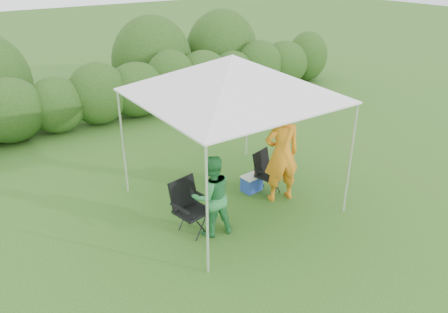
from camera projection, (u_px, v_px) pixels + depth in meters
ground at (247, 212)px, 8.12m from camera, size 70.00×70.00×0.00m
hedge at (121, 91)px, 12.28m from camera, size 16.21×1.53×1.80m
canopy at (232, 76)px, 7.44m from camera, size 3.10×3.10×2.83m
chair_right at (266, 169)px, 8.65m from camera, size 0.61×0.58×0.84m
chair_left at (189, 203)px, 7.36m from camera, size 0.66×0.62×0.95m
man at (282, 154)px, 8.16m from camera, size 0.80×0.64×1.92m
woman at (212, 196)px, 7.22m from camera, size 0.79×0.66×1.44m
cooler at (252, 183)px, 8.78m from camera, size 0.42×0.32×0.33m
bottle at (256, 170)px, 8.66m from camera, size 0.06×0.06×0.23m
lawn_toy at (275, 114)px, 12.63m from camera, size 0.53×0.45×0.27m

